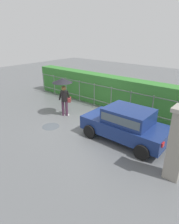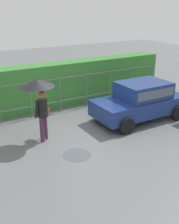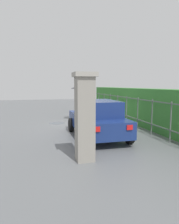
# 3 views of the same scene
# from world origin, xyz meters

# --- Properties ---
(ground_plane) EXTENTS (40.00, 40.00, 0.00)m
(ground_plane) POSITION_xyz_m (0.00, 0.00, 0.00)
(ground_plane) COLOR slate
(car) EXTENTS (3.74, 1.86, 1.48)m
(car) POSITION_xyz_m (2.57, 0.10, 0.80)
(car) COLOR navy
(car) RESTS_ON ground
(pedestrian) EXTENTS (1.11, 1.11, 2.11)m
(pedestrian) POSITION_xyz_m (-1.48, 0.29, 1.64)
(pedestrian) COLOR #47283D
(pedestrian) RESTS_ON ground
(fence_section) EXTENTS (11.38, 0.05, 1.50)m
(fence_section) POSITION_xyz_m (-0.42, 2.44, 0.83)
(fence_section) COLOR #59605B
(fence_section) RESTS_ON ground
(hedge_row) EXTENTS (12.33, 0.90, 1.90)m
(hedge_row) POSITION_xyz_m (-0.42, 3.22, 0.95)
(hedge_row) COLOR #387F33
(hedge_row) RESTS_ON ground
(puddle_near) EXTENTS (0.86, 0.86, 0.00)m
(puddle_near) POSITION_xyz_m (-0.93, -1.17, 0.00)
(puddle_near) COLOR #4C545B
(puddle_near) RESTS_ON ground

